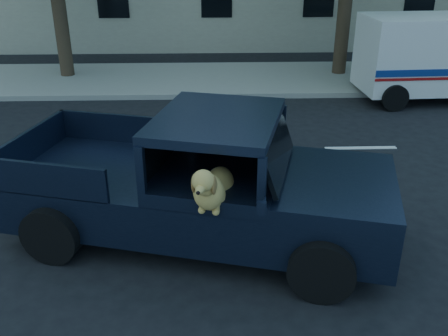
% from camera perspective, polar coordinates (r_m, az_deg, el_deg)
% --- Properties ---
extents(ground, '(120.00, 120.00, 0.00)m').
position_cam_1_polar(ground, '(8.03, -5.97, -7.49)').
color(ground, black).
rests_on(ground, ground).
extents(far_sidewalk, '(60.00, 4.00, 0.15)m').
position_cam_1_polar(far_sidewalk, '(16.52, -4.02, 10.11)').
color(far_sidewalk, gray).
rests_on(far_sidewalk, ground).
extents(lane_stripes, '(21.60, 0.14, 0.01)m').
position_cam_1_polar(lane_stripes, '(11.12, 5.45, 2.17)').
color(lane_stripes, silver).
rests_on(lane_stripes, ground).
extents(pickup_truck, '(6.00, 3.60, 2.02)m').
position_cam_1_polar(pickup_truck, '(7.61, -3.45, -3.40)').
color(pickup_truck, black).
rests_on(pickup_truck, ground).
extents(mail_truck, '(4.37, 2.37, 2.34)m').
position_cam_1_polar(mail_truck, '(15.56, 22.78, 10.93)').
color(mail_truck, silver).
rests_on(mail_truck, ground).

